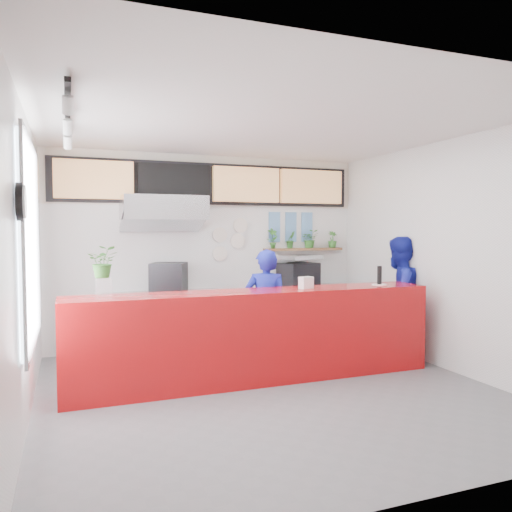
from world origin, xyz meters
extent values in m
plane|color=slate|center=(0.00, 0.00, 0.00)|extent=(5.00, 5.00, 0.00)
plane|color=silver|center=(0.00, 0.00, 3.00)|extent=(5.00, 5.00, 0.00)
plane|color=white|center=(0.00, 2.50, 1.50)|extent=(5.00, 0.00, 5.00)
plane|color=white|center=(-2.50, 0.00, 1.50)|extent=(0.00, 5.00, 5.00)
plane|color=white|center=(2.50, 0.00, 1.50)|extent=(0.00, 5.00, 5.00)
cube|color=#A70B0E|center=(0.00, 0.40, 0.55)|extent=(4.50, 0.60, 1.10)
cube|color=beige|center=(0.00, 2.49, 2.60)|extent=(5.00, 0.02, 0.80)
cube|color=#B2B5BA|center=(-0.80, 2.20, 0.45)|extent=(1.80, 0.60, 0.90)
cube|color=black|center=(-0.72, 2.20, 1.12)|extent=(0.64, 0.64, 0.44)
cube|color=#B2B5BA|center=(-0.80, 2.15, 2.15)|extent=(1.20, 0.70, 0.35)
cube|color=#B2B5BA|center=(-0.80, 2.15, 1.95)|extent=(1.20, 0.69, 0.31)
cube|color=#B2B5BA|center=(1.50, 2.20, 0.45)|extent=(1.80, 0.60, 0.90)
cube|color=black|center=(1.41, 2.20, 1.09)|extent=(0.69, 0.57, 0.39)
cube|color=silver|center=(1.41, 2.20, 1.38)|extent=(0.82, 0.70, 0.06)
cube|color=brown|center=(1.60, 2.40, 1.50)|extent=(1.40, 0.18, 0.04)
cube|color=tan|center=(-1.75, 2.38, 2.55)|extent=(1.10, 0.10, 0.55)
cube|color=black|center=(-0.59, 2.38, 2.55)|extent=(1.10, 0.10, 0.55)
cube|color=tan|center=(0.57, 2.38, 2.55)|extent=(1.10, 0.10, 0.55)
cube|color=tan|center=(1.73, 2.38, 2.55)|extent=(1.10, 0.10, 0.55)
cube|color=black|center=(0.00, 2.46, 2.55)|extent=(4.80, 0.04, 0.65)
cube|color=silver|center=(-2.47, 0.30, 1.70)|extent=(0.04, 2.20, 1.90)
cube|color=#B2B5BA|center=(-2.45, 0.30, 1.70)|extent=(0.03, 2.30, 2.00)
cylinder|color=black|center=(-2.46, -0.90, 2.05)|extent=(0.05, 0.30, 0.30)
cylinder|color=white|center=(-2.43, -0.90, 2.05)|extent=(0.02, 0.26, 0.26)
cube|color=black|center=(-2.10, 0.00, 2.94)|extent=(0.05, 2.40, 0.04)
cylinder|color=silver|center=(0.15, 2.47, 1.75)|extent=(0.24, 0.03, 0.24)
cylinder|color=silver|center=(0.45, 2.47, 1.65)|extent=(0.24, 0.03, 0.24)
cylinder|color=silver|center=(0.15, 2.47, 1.45)|extent=(0.24, 0.03, 0.24)
cylinder|color=silver|center=(0.50, 2.47, 1.90)|extent=(0.24, 0.03, 0.24)
cube|color=#598CBF|center=(1.10, 2.48, 2.00)|extent=(0.20, 0.02, 0.25)
cube|color=#598CBF|center=(1.40, 2.48, 2.00)|extent=(0.20, 0.02, 0.25)
cube|color=#598CBF|center=(1.70, 2.48, 2.00)|extent=(0.20, 0.02, 0.25)
cube|color=#598CBF|center=(1.10, 2.48, 1.75)|extent=(0.20, 0.02, 0.25)
cube|color=#598CBF|center=(1.40, 2.48, 1.75)|extent=(0.20, 0.02, 0.25)
cube|color=#598CBF|center=(1.70, 2.48, 1.75)|extent=(0.20, 0.02, 0.25)
imported|color=#151D94|center=(0.31, 0.88, 0.79)|extent=(0.68, 0.58, 1.58)
imported|color=#151D94|center=(2.38, 0.86, 0.87)|extent=(0.99, 0.86, 1.73)
imported|color=#2F6B25|center=(1.04, 2.40, 1.69)|extent=(0.19, 0.14, 0.34)
imported|color=#2F6B25|center=(1.36, 2.40, 1.66)|extent=(0.18, 0.16, 0.29)
imported|color=#2F6B25|center=(1.72, 2.40, 1.68)|extent=(0.35, 0.32, 0.31)
imported|color=#2F6B25|center=(2.15, 2.40, 1.66)|extent=(0.17, 0.15, 0.28)
cylinder|color=white|center=(-1.77, 0.34, 1.21)|extent=(0.22, 0.22, 0.21)
imported|color=#2F6B25|center=(-1.77, 0.34, 1.49)|extent=(0.35, 0.31, 0.34)
cube|color=white|center=(0.65, 0.38, 1.17)|extent=(0.19, 0.14, 0.15)
cylinder|color=white|center=(1.71, 0.36, 1.11)|extent=(0.23, 0.23, 0.01)
cylinder|color=black|center=(1.71, 0.36, 1.24)|extent=(0.08, 0.08, 0.24)
camera|label=1|loc=(-2.12, -5.17, 1.84)|focal=35.00mm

